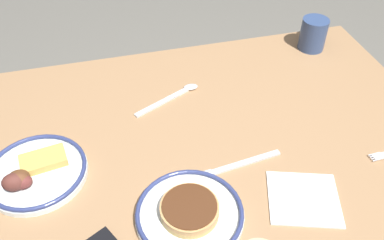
# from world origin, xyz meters

# --- Properties ---
(dining_table) EXTENTS (1.19, 0.81, 0.74)m
(dining_table) POSITION_xyz_m (0.00, 0.00, 0.64)
(dining_table) COLOR #9C744E
(dining_table) RESTS_ON ground_plane
(plate_near_main) EXTENTS (0.23, 0.23, 0.05)m
(plate_near_main) POSITION_xyz_m (0.42, 0.03, 0.76)
(plate_near_main) COLOR white
(plate_near_main) RESTS_ON dining_table
(plate_center_pancakes) EXTENTS (0.22, 0.22, 0.04)m
(plate_center_pancakes) POSITION_xyz_m (0.11, 0.22, 0.76)
(plate_center_pancakes) COLOR white
(plate_center_pancakes) RESTS_ON dining_table
(coffee_mug) EXTENTS (0.08, 0.11, 0.10)m
(coffee_mug) POSITION_xyz_m (-0.43, -0.30, 0.80)
(coffee_mug) COLOR #334772
(coffee_mug) RESTS_ON dining_table
(paper_napkin) EXTENTS (0.19, 0.18, 0.00)m
(paper_napkin) POSITION_xyz_m (-0.14, 0.24, 0.75)
(paper_napkin) COLOR white
(paper_napkin) RESTS_ON dining_table
(fork_near) EXTENTS (0.21, 0.04, 0.01)m
(fork_near) POSITION_xyz_m (-0.04, 0.11, 0.75)
(fork_near) COLOR silver
(fork_near) RESTS_ON dining_table
(tea_spoon) EXTENTS (0.19, 0.10, 0.01)m
(tea_spoon) POSITION_xyz_m (0.05, -0.17, 0.75)
(tea_spoon) COLOR silver
(tea_spoon) RESTS_ON dining_table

